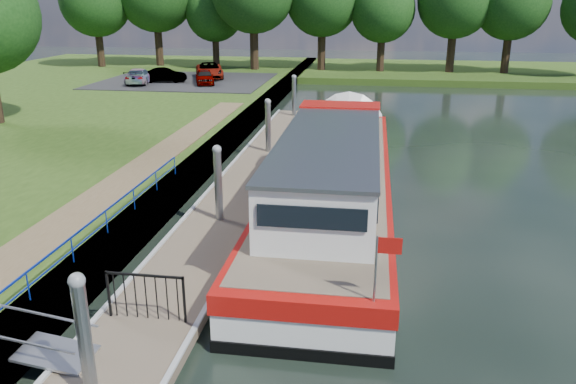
# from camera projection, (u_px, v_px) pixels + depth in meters

# --- Properties ---
(bank_edge) EXTENTS (1.10, 90.00, 0.78)m
(bank_edge) POSITION_uv_depth(u_px,v_px,m) (203.00, 163.00, 25.25)
(bank_edge) COLOR #473D2D
(bank_edge) RESTS_ON ground
(far_bank) EXTENTS (60.00, 18.00, 0.60)m
(far_bank) POSITION_uv_depth(u_px,v_px,m) (443.00, 72.00, 57.84)
(far_bank) COLOR #284313
(far_bank) RESTS_ON ground
(footpath) EXTENTS (1.60, 40.00, 0.05)m
(footpath) POSITION_uv_depth(u_px,v_px,m) (88.00, 206.00, 18.82)
(footpath) COLOR brown
(footpath) RESTS_ON riverbank
(carpark) EXTENTS (14.00, 12.00, 0.06)m
(carpark) POSITION_uv_depth(u_px,v_px,m) (185.00, 81.00, 47.81)
(carpark) COLOR black
(carpark) RESTS_ON riverbank
(blue_fence) EXTENTS (0.04, 18.04, 0.72)m
(blue_fence) POSITION_uv_depth(u_px,v_px,m) (51.00, 260.00, 13.75)
(blue_fence) COLOR #0C2DBF
(blue_fence) RESTS_ON riverbank
(pontoon) EXTENTS (2.50, 30.00, 0.56)m
(pontoon) POSITION_uv_depth(u_px,v_px,m) (249.00, 184.00, 23.08)
(pontoon) COLOR brown
(pontoon) RESTS_ON ground
(mooring_piles) EXTENTS (0.30, 27.30, 3.55)m
(mooring_piles) POSITION_uv_depth(u_px,v_px,m) (248.00, 158.00, 22.73)
(mooring_piles) COLOR gray
(mooring_piles) RESTS_ON ground
(gangway) EXTENTS (2.58, 1.00, 0.92)m
(gangway) POSITION_uv_depth(u_px,v_px,m) (30.00, 346.00, 11.51)
(gangway) COLOR #A5A8AD
(gangway) RESTS_ON ground
(gate_panel) EXTENTS (1.85, 0.05, 1.15)m
(gate_panel) POSITION_uv_depth(u_px,v_px,m) (145.00, 290.00, 12.67)
(gate_panel) COLOR black
(gate_panel) RESTS_ON ground
(barge) EXTENTS (4.36, 21.15, 4.78)m
(barge) POSITION_uv_depth(u_px,v_px,m) (335.00, 173.00, 21.45)
(barge) COLOR black
(barge) RESTS_ON ground
(car_a) EXTENTS (2.46, 3.76, 1.19)m
(car_a) POSITION_uv_depth(u_px,v_px,m) (205.00, 77.00, 45.53)
(car_a) COLOR #999999
(car_a) RESTS_ON carpark
(car_b) EXTENTS (3.66, 1.76, 1.16)m
(car_b) POSITION_uv_depth(u_px,v_px,m) (165.00, 75.00, 46.65)
(car_b) COLOR #999999
(car_b) RESTS_ON carpark
(car_c) EXTENTS (2.44, 4.47, 1.23)m
(car_c) POSITION_uv_depth(u_px,v_px,m) (139.00, 76.00, 45.79)
(car_c) COLOR #999999
(car_c) RESTS_ON carpark
(car_d) EXTENTS (3.64, 5.26, 1.34)m
(car_d) POSITION_uv_depth(u_px,v_px,m) (209.00, 70.00, 48.96)
(car_d) COLOR #999999
(car_d) RESTS_ON carpark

